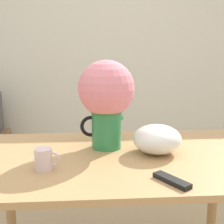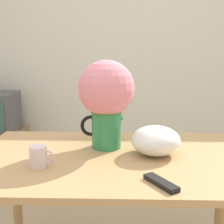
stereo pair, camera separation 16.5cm
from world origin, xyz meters
The scene contains 6 objects.
wall_back centered at (0.00, 2.06, 1.30)m, with size 8.00×0.05×2.60m.
table centered at (0.03, 0.05, 0.69)m, with size 1.44×0.88×0.79m.
flower_vase centered at (-0.03, 0.19, 1.07)m, with size 0.30×0.30×0.47m.
coffee_mug centered at (-0.33, -0.10, 0.84)m, with size 0.11×0.08×0.10m.
white_bowl centered at (0.22, 0.08, 0.87)m, with size 0.25×0.25×0.15m.
remote_control centered at (0.20, -0.27, 0.80)m, with size 0.13×0.17×0.02m.
Camera 2 is at (0.04, -1.42, 1.34)m, focal length 50.00 mm.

